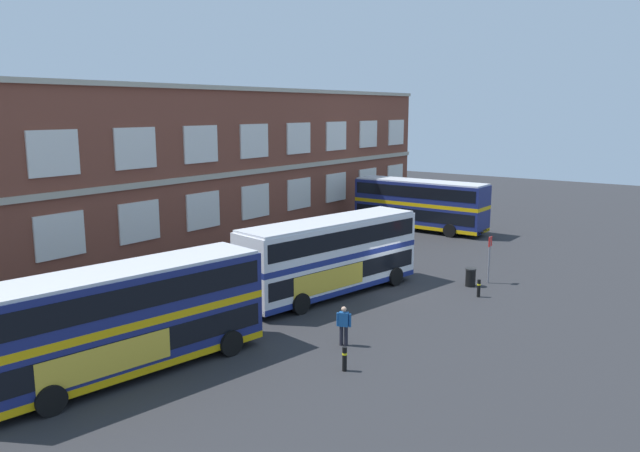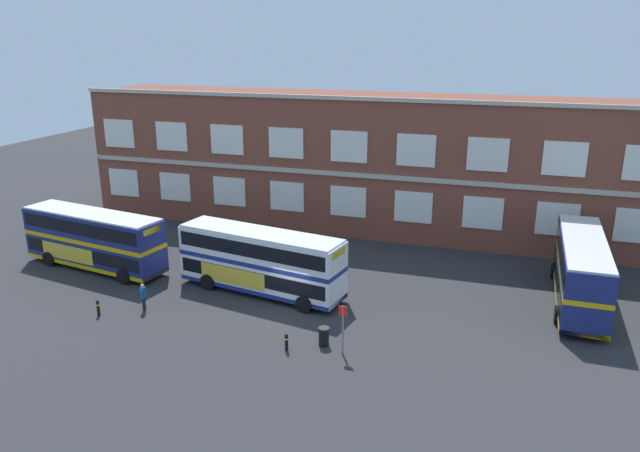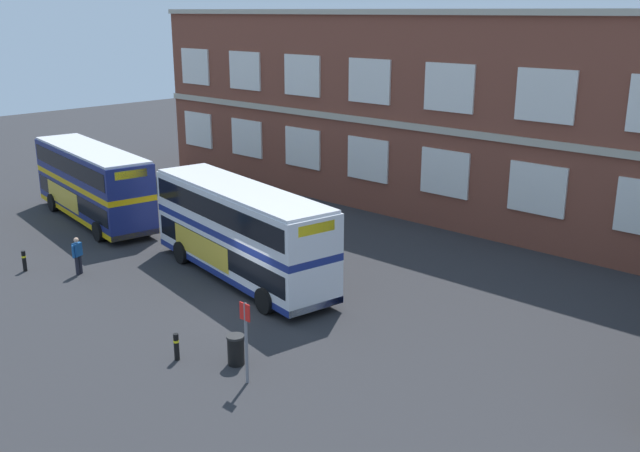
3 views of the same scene
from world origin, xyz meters
TOP-DOWN VIEW (x-y plane):
  - ground_plane at (0.00, 2.00)m, footprint 120.00×120.00m
  - brick_terminal_building at (2.30, 17.98)m, footprint 52.04×8.19m
  - double_decker_near at (-15.44, 2.19)m, footprint 11.27×4.35m
  - double_decker_middle at (-2.66, 1.86)m, footprint 11.28×4.47m
  - waiting_passenger at (-8.30, -2.78)m, footprint 0.37×0.63m
  - bus_stand_flag at (4.46, -4.12)m, footprint 0.44×0.10m
  - station_litter_bin at (3.26, -3.55)m, footprint 0.60×0.60m
  - safety_bollard_west at (1.58, -4.71)m, footprint 0.19×0.19m
  - safety_bollard_east at (-10.42, -4.26)m, footprint 0.19×0.19m

SIDE VIEW (x-z plane):
  - ground_plane at x=0.00m, z-range 0.00..0.00m
  - safety_bollard_west at x=1.58m, z-range 0.02..0.97m
  - safety_bollard_east at x=-10.42m, z-range 0.02..0.97m
  - station_litter_bin at x=3.26m, z-range 0.01..1.04m
  - waiting_passenger at x=-8.30m, z-range 0.08..1.78m
  - bus_stand_flag at x=4.46m, z-range 0.29..2.99m
  - double_decker_near at x=-15.44m, z-range 0.11..4.18m
  - double_decker_middle at x=-2.66m, z-range 0.11..4.18m
  - brick_terminal_building at x=2.30m, z-range -0.15..11.17m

